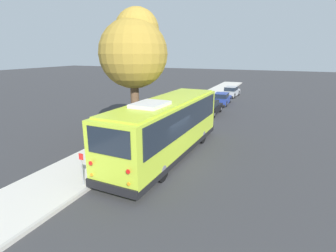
% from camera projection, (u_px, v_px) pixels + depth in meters
% --- Properties ---
extents(ground_plane, '(160.00, 160.00, 0.00)m').
position_uv_depth(ground_plane, '(168.00, 165.00, 13.80)').
color(ground_plane, '#333335').
extents(sidewalk_slab, '(80.00, 3.22, 0.15)m').
position_uv_depth(sidewalk_slab, '(109.00, 153.00, 15.24)').
color(sidewalk_slab, beige).
rests_on(sidewalk_slab, ground).
extents(curb_strip, '(80.00, 0.14, 0.15)m').
position_uv_depth(curb_strip, '(134.00, 157.00, 14.59)').
color(curb_strip, '#AAA69D').
rests_on(curb_strip, ground).
extents(shuttle_bus, '(10.46, 2.88, 3.40)m').
position_uv_depth(shuttle_bus, '(167.00, 125.00, 14.51)').
color(shuttle_bus, '#ADC633').
rests_on(shuttle_bus, ground).
extents(parked_sedan_black, '(4.22, 1.83, 1.31)m').
position_uv_depth(parked_sedan_black, '(209.00, 108.00, 24.89)').
color(parked_sedan_black, black).
rests_on(parked_sedan_black, ground).
extents(parked_sedan_blue, '(4.18, 1.79, 1.29)m').
position_uv_depth(parked_sedan_blue, '(221.00, 99.00, 29.64)').
color(parked_sedan_blue, navy).
rests_on(parked_sedan_blue, ground).
extents(parked_sedan_silver, '(4.31, 1.83, 1.30)m').
position_uv_depth(parked_sedan_silver, '(231.00, 92.00, 34.97)').
color(parked_sedan_silver, '#A8AAAF').
rests_on(parked_sedan_silver, ground).
extents(street_tree, '(4.24, 4.24, 8.24)m').
position_uv_depth(street_tree, '(134.00, 49.00, 16.10)').
color(street_tree, brown).
rests_on(street_tree, sidewalk_slab).
extents(sign_post_near, '(0.06, 0.22, 1.45)m').
position_uv_depth(sign_post_near, '(82.00, 169.00, 11.24)').
color(sign_post_near, gray).
rests_on(sign_post_near, sidewalk_slab).
extents(sign_post_far, '(0.06, 0.22, 1.55)m').
position_uv_depth(sign_post_far, '(104.00, 155.00, 12.60)').
color(sign_post_far, gray).
rests_on(sign_post_far, sidewalk_slab).
extents(fire_hydrant, '(0.22, 0.22, 0.81)m').
position_uv_depth(fire_hydrant, '(181.00, 115.00, 22.18)').
color(fire_hydrant, red).
rests_on(fire_hydrant, sidewalk_slab).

